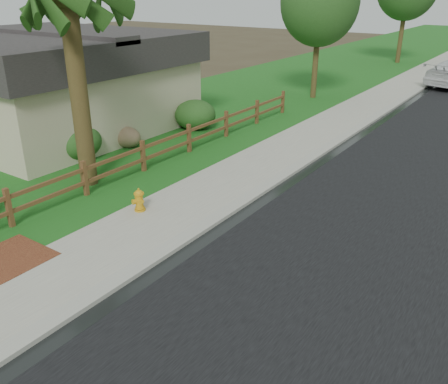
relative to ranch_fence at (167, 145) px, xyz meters
The scene contains 11 objects.
ground 7.37m from the ranch_fence, 60.64° to the right, with size 120.00×120.00×0.00m, color #3E3322.
sidewalk 28.73m from the ranch_fence, 84.61° to the left, with size 2.20×90.00×0.10m, color gray.
grass_strip 28.62m from the ranch_fence, 88.40° to the left, with size 1.60×90.00×0.06m, color #1E5518.
lawn_near 28.94m from the ranch_fence, 98.75° to the left, with size 9.00×90.00×0.04m, color #1E5518.
ranch_fence is the anchor object (origin of this frame).
house 7.57m from the ranch_fence, behind, with size 10.60×9.60×4.05m.
fire_hydrant 4.11m from the ranch_fence, 59.73° to the right, with size 0.42×0.35×0.65m.
boulder 2.44m from the ranch_fence, behind, with size 1.20×0.90×0.80m, color brown.
shrub_b 3.30m from the ranch_fence, 151.49° to the right, with size 1.85×1.85×1.29m, color #1F4418.
shrub_c 4.27m from the ranch_fence, 114.80° to the left, with size 1.75×1.75×1.26m, color #1F4418.
tree_near_left 13.23m from the ranch_fence, 91.37° to the left, with size 4.04×4.04×7.15m.
Camera 1 is at (6.88, -5.33, 5.63)m, focal length 38.00 mm.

